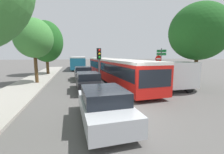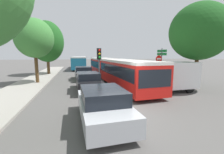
# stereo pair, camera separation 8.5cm
# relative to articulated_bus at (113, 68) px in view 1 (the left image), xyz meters

# --- Properties ---
(ground_plane) EXTENTS (200.00, 200.00, 0.00)m
(ground_plane) POSITION_rel_articulated_bus_xyz_m (-1.58, -8.75, -1.41)
(ground_plane) COLOR #565451
(kerb_strip_left) EXTENTS (3.20, 34.94, 0.14)m
(kerb_strip_left) POSITION_rel_articulated_bus_xyz_m (-8.41, 3.72, -1.34)
(kerb_strip_left) COLOR #9E998E
(kerb_strip_left) RESTS_ON ground
(articulated_bus) EXTENTS (3.35, 16.55, 2.44)m
(articulated_bus) POSITION_rel_articulated_bus_xyz_m (0.00, 0.00, 0.00)
(articulated_bus) COLOR red
(articulated_bus) RESTS_ON ground
(city_bus_rear) EXTENTS (3.23, 11.82, 2.52)m
(city_bus_rear) POSITION_rel_articulated_bus_xyz_m (-3.22, 16.19, 0.05)
(city_bus_rear) COLOR teal
(city_bus_rear) RESTS_ON ground
(queued_car_silver) EXTENTS (1.95, 4.35, 1.49)m
(queued_car_silver) POSITION_rel_articulated_bus_xyz_m (-2.99, -9.87, -0.65)
(queued_car_silver) COLOR #B7BABF
(queued_car_silver) RESTS_ON ground
(queued_car_black) EXTENTS (1.94, 4.31, 1.48)m
(queued_car_black) POSITION_rel_articulated_bus_xyz_m (-3.09, -3.84, -0.66)
(queued_car_black) COLOR black
(queued_car_black) RESTS_ON ground
(queued_car_graphite) EXTENTS (2.00, 4.44, 1.53)m
(queued_car_graphite) POSITION_rel_articulated_bus_xyz_m (-3.18, 1.86, -0.64)
(queued_car_graphite) COLOR #47474C
(queued_car_graphite) RESTS_ON ground
(white_van) EXTENTS (5.06, 2.12, 2.31)m
(white_van) POSITION_rel_articulated_bus_xyz_m (2.85, -5.66, -0.17)
(white_van) COLOR white
(white_van) RESTS_ON ground
(traffic_light) EXTENTS (0.34, 0.37, 3.40)m
(traffic_light) POSITION_rel_articulated_bus_xyz_m (-2.16, -3.70, 1.09)
(traffic_light) COLOR #56595E
(traffic_light) RESTS_ON ground
(no_entry_sign) EXTENTS (0.70, 0.08, 2.82)m
(no_entry_sign) POSITION_rel_articulated_bus_xyz_m (4.42, -1.77, 0.47)
(no_entry_sign) COLOR #56595E
(no_entry_sign) RESTS_ON ground
(direction_sign_post) EXTENTS (0.34, 1.38, 3.60)m
(direction_sign_post) POSITION_rel_articulated_bus_xyz_m (5.23, -0.98, 1.14)
(direction_sign_post) COLOR #56595E
(direction_sign_post) RESTS_ON ground
(tree_left_mid) EXTENTS (3.58, 3.58, 6.35)m
(tree_left_mid) POSITION_rel_articulated_bus_xyz_m (-7.81, 0.27, 3.04)
(tree_left_mid) COLOR #51381E
(tree_left_mid) RESTS_ON ground
(tree_left_far) EXTENTS (4.69, 4.69, 7.67)m
(tree_left_far) POSITION_rel_articulated_bus_xyz_m (-7.93, 7.60, 3.20)
(tree_left_far) COLOR #51381E
(tree_left_far) RESTS_ON ground
(tree_right_near) EXTENTS (4.67, 4.67, 7.02)m
(tree_right_near) POSITION_rel_articulated_bus_xyz_m (5.82, -5.35, 3.20)
(tree_right_near) COLOR #51381E
(tree_right_near) RESTS_ON ground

